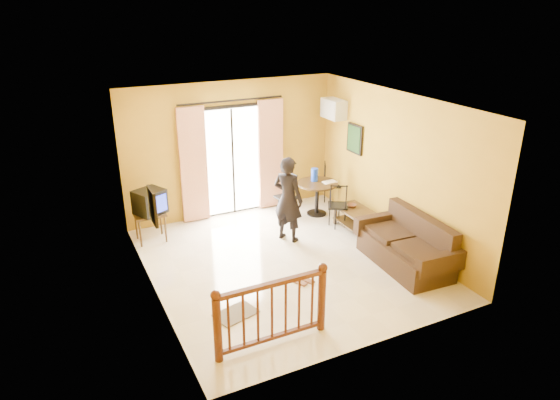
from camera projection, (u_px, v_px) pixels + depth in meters
name	position (u px, v px, depth m)	size (l,w,h in m)	color
ground	(285.00, 262.00, 8.72)	(5.00, 5.00, 0.00)	beige
room_shell	(286.00, 170.00, 8.08)	(5.00, 5.00, 5.00)	white
balcony_door	(233.00, 160.00, 10.30)	(2.25, 0.14, 2.46)	black
tv_table	(150.00, 217.00, 9.34)	(0.56, 0.47, 0.56)	black
television	(150.00, 202.00, 9.24)	(0.65, 0.63, 0.45)	black
picture_left	(153.00, 206.00, 7.07)	(0.05, 0.42, 0.52)	black
dining_table	(317.00, 189.00, 10.48)	(0.85, 0.85, 0.71)	black
water_jug	(315.00, 175.00, 10.47)	(0.15, 0.15, 0.28)	blue
serving_tray	(330.00, 182.00, 10.43)	(0.28, 0.18, 0.02)	silver
dining_chairs	(318.00, 215.00, 10.63)	(1.76, 1.63, 0.95)	black
air_conditioner	(333.00, 109.00, 10.39)	(0.31, 0.60, 0.40)	silver
botanical_print	(355.00, 139.00, 10.09)	(0.05, 0.50, 0.60)	black
coffee_table	(356.00, 217.00, 9.83)	(0.54, 0.97, 0.43)	black
bowl	(352.00, 206.00, 9.92)	(0.19, 0.19, 0.06)	#57311D
sofa	(408.00, 247.00, 8.54)	(0.95, 1.89, 0.88)	#311F13
standing_person	(288.00, 199.00, 9.27)	(0.60, 0.39, 1.64)	black
stair_balustrade	(272.00, 308.00, 6.46)	(1.63, 0.13, 1.04)	#471E0F
doormat	(236.00, 314.00, 7.29)	(0.60, 0.40, 0.02)	#61594D
sandals	(303.00, 281.00, 8.11)	(0.34, 0.27, 0.03)	#57311D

